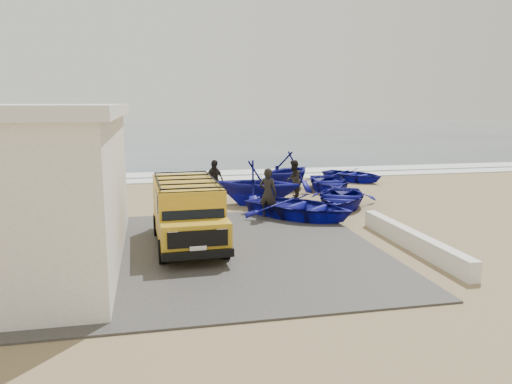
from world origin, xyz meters
TOP-DOWN VIEW (x-y plane):
  - ground at (0.00, 0.00)m, footprint 160.00×160.00m
  - slab at (-2.00, -2.00)m, footprint 12.00×10.00m
  - ocean at (0.00, 56.00)m, footprint 180.00×88.00m
  - surf_line at (0.00, 12.00)m, footprint 180.00×1.60m
  - surf_wash at (0.00, 14.50)m, footprint 180.00×2.20m
  - parapet at (5.00, -3.00)m, footprint 0.35×6.00m
  - van at (-1.56, -1.15)m, footprint 2.06×4.85m
  - boat_near_left at (2.85, 1.57)m, footprint 5.24×5.30m
  - boat_near_right at (5.16, 3.20)m, footprint 4.37×4.87m
  - boat_mid_left at (1.80, 4.40)m, footprint 4.66×4.43m
  - boat_mid_right at (6.06, 7.10)m, footprint 3.28×4.26m
  - boat_far_left at (4.08, 7.76)m, footprint 4.88×4.85m
  - boat_far_right at (8.45, 9.73)m, footprint 4.12×4.35m
  - fisherman_front at (1.70, 1.85)m, footprint 0.84×0.80m
  - fisherman_middle at (3.82, 5.68)m, footprint 0.96×1.05m
  - fisherman_back at (0.15, 5.73)m, footprint 1.13×1.03m

SIDE VIEW (x-z plane):
  - ground at x=0.00m, z-range 0.00..0.00m
  - ocean at x=0.00m, z-range 0.00..0.01m
  - surf_wash at x=0.00m, z-range 0.00..0.04m
  - slab at x=-2.00m, z-range 0.00..0.05m
  - surf_line at x=0.00m, z-range 0.00..0.06m
  - parapet at x=5.00m, z-range 0.00..0.55m
  - boat_far_right at x=8.45m, z-range 0.00..0.73m
  - boat_mid_right at x=6.06m, z-range 0.00..0.82m
  - boat_near_right at x=5.16m, z-range 0.00..0.83m
  - boat_near_left at x=2.85m, z-range 0.00..0.90m
  - fisherman_middle at x=3.82m, z-range 0.00..1.75m
  - fisherman_back at x=0.15m, z-range 0.00..1.85m
  - boat_mid_left at x=1.80m, z-range 0.00..1.93m
  - fisherman_front at x=1.70m, z-range 0.00..1.94m
  - boat_far_left at x=4.08m, z-range 0.00..1.95m
  - van at x=-1.56m, z-range 0.08..2.13m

